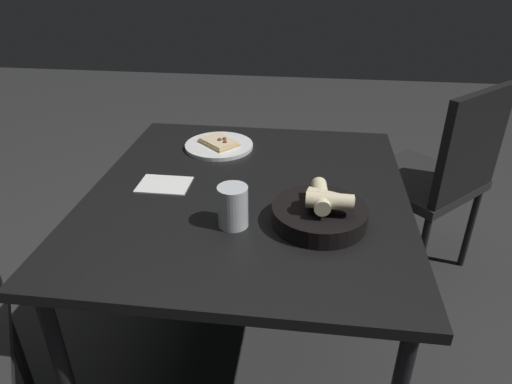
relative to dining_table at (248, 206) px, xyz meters
name	(u,v)px	position (x,y,z in m)	size (l,w,h in m)	color
ground	(250,352)	(0.00, 0.00, -0.65)	(8.00, 8.00, 0.00)	#2C2C2C
dining_table	(248,206)	(0.00, 0.00, 0.00)	(0.97, 1.06, 0.71)	black
pizza_plate	(219,145)	(0.15, -0.31, 0.07)	(0.25, 0.25, 0.04)	white
bread_basket	(320,212)	(-0.22, 0.16, 0.09)	(0.26, 0.26, 0.11)	black
beer_glass	(233,209)	(0.01, 0.20, 0.11)	(0.08, 0.08, 0.12)	silver
napkin	(164,185)	(0.27, 0.00, 0.06)	(0.16, 0.12, 0.00)	white
chair_far	(438,172)	(-0.73, -0.61, -0.13)	(0.62, 0.62, 0.90)	black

